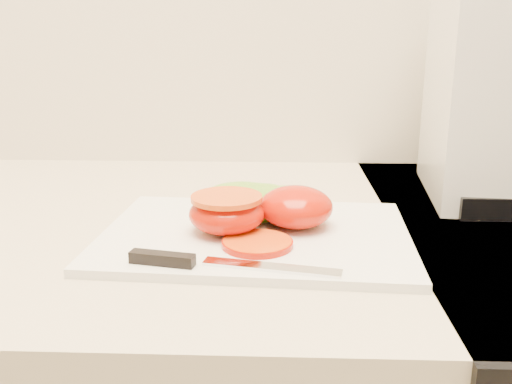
{
  "coord_description": "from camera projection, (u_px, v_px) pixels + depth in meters",
  "views": [
    {
      "loc": [
        0.02,
        0.97,
        1.17
      ],
      "look_at": [
        -0.0,
        1.61,
        0.99
      ],
      "focal_mm": 40.0,
      "sensor_mm": 36.0,
      "label": 1
    }
  ],
  "objects": [
    {
      "name": "lettuce_leaf_1",
      "position": [
        285.0,
        202.0,
        0.73
      ],
      "size": [
        0.14,
        0.12,
        0.02
      ],
      "primitive_type": "ellipsoid",
      "rotation": [
        0.0,
        0.0,
        0.38
      ],
      "color": "#8BBE32",
      "rests_on": "cutting_board"
    },
    {
      "name": "tomato_half_cut",
      "position": [
        227.0,
        212.0,
        0.66
      ],
      "size": [
        0.09,
        0.09,
        0.04
      ],
      "color": "#C51400",
      "rests_on": "cutting_board"
    },
    {
      "name": "tomato_slice_0",
      "position": [
        257.0,
        243.0,
        0.62
      ],
      "size": [
        0.07,
        0.07,
        0.01
      ],
      "primitive_type": "cylinder",
      "color": "#DC5E17",
      "rests_on": "cutting_board"
    },
    {
      "name": "cutting_board",
      "position": [
        256.0,
        235.0,
        0.67
      ],
      "size": [
        0.37,
        0.28,
        0.01
      ],
      "primitive_type": "cube",
      "rotation": [
        0.0,
        0.0,
        -0.06
      ],
      "color": "white",
      "rests_on": "counter"
    },
    {
      "name": "knife",
      "position": [
        205.0,
        262.0,
        0.57
      ],
      "size": [
        0.21,
        0.05,
        0.01
      ],
      "rotation": [
        0.0,
        0.0,
        -0.2
      ],
      "color": "silver",
      "rests_on": "cutting_board"
    },
    {
      "name": "tomato_half_dome",
      "position": [
        296.0,
        207.0,
        0.68
      ],
      "size": [
        0.09,
        0.09,
        0.05
      ],
      "primitive_type": "ellipsoid",
      "color": "#C51400",
      "rests_on": "cutting_board"
    },
    {
      "name": "lettuce_leaf_0",
      "position": [
        250.0,
        202.0,
        0.73
      ],
      "size": [
        0.17,
        0.14,
        0.03
      ],
      "primitive_type": "ellipsoid",
      "rotation": [
        0.0,
        0.0,
        -0.3
      ],
      "color": "#8BBE32",
      "rests_on": "cutting_board"
    },
    {
      "name": "appliance",
      "position": [
        508.0,
        93.0,
        0.81
      ],
      "size": [
        0.23,
        0.27,
        0.3
      ],
      "primitive_type": "cube",
      "rotation": [
        0.0,
        0.0,
        -0.11
      ],
      "color": "white",
      "rests_on": "counter"
    }
  ]
}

